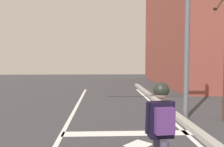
% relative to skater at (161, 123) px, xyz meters
% --- Properties ---
extents(stop_bar, '(3.34, 0.40, 0.01)m').
position_rel_skater_xyz_m(stop_bar, '(-0.20, 2.73, -1.02)').
color(stop_bar, white).
rests_on(stop_bar, ground).
extents(lane_arrow_head, '(0.71, 0.71, 0.01)m').
position_rel_skater_xyz_m(lane_arrow_head, '(-0.03, 1.91, -1.02)').
color(lane_arrow_head, white).
rests_on(lane_arrow_head, ground).
extents(skater, '(0.43, 0.59, 1.52)m').
position_rel_skater_xyz_m(skater, '(0.00, 0.00, 0.00)').
color(skater, '#44445F').
rests_on(skater, skateboard).
extents(traffic_signal_mast, '(5.29, 0.34, 5.37)m').
position_rel_skater_xyz_m(traffic_signal_mast, '(0.66, 4.23, 2.68)').
color(traffic_signal_mast, slate).
rests_on(traffic_signal_mast, ground).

